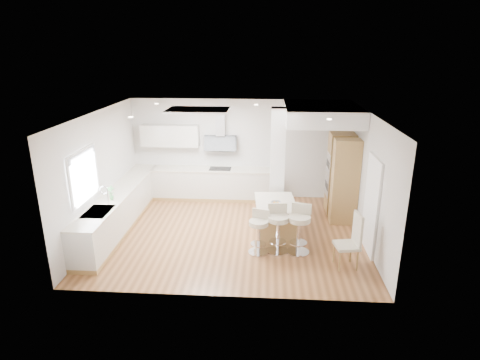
# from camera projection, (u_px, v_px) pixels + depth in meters

# --- Properties ---
(ground) EXTENTS (6.00, 6.00, 0.00)m
(ground) POSITION_uv_depth(u_px,v_px,m) (232.00, 233.00, 9.38)
(ground) COLOR #945F37
(ground) RESTS_ON ground
(ceiling) EXTENTS (6.00, 5.00, 0.02)m
(ceiling) POSITION_uv_depth(u_px,v_px,m) (232.00, 233.00, 9.38)
(ceiling) COLOR white
(ceiling) RESTS_ON ground
(wall_back) EXTENTS (6.00, 0.04, 2.80)m
(wall_back) POSITION_uv_depth(u_px,v_px,m) (239.00, 149.00, 11.30)
(wall_back) COLOR beige
(wall_back) RESTS_ON ground
(wall_left) EXTENTS (0.04, 5.00, 2.80)m
(wall_left) POSITION_uv_depth(u_px,v_px,m) (100.00, 174.00, 9.13)
(wall_left) COLOR beige
(wall_left) RESTS_ON ground
(wall_right) EXTENTS (0.04, 5.00, 2.80)m
(wall_right) POSITION_uv_depth(u_px,v_px,m) (368.00, 179.00, 8.75)
(wall_right) COLOR beige
(wall_right) RESTS_ON ground
(skylight) EXTENTS (4.10, 2.10, 0.06)m
(skylight) POSITION_uv_depth(u_px,v_px,m) (198.00, 110.00, 9.12)
(skylight) COLOR white
(skylight) RESTS_ON ground
(window_left) EXTENTS (0.06, 1.28, 1.07)m
(window_left) POSITION_uv_depth(u_px,v_px,m) (83.00, 173.00, 8.18)
(window_left) COLOR white
(window_left) RESTS_ON ground
(doorway_right) EXTENTS (0.05, 1.00, 2.10)m
(doorway_right) POSITION_uv_depth(u_px,v_px,m) (371.00, 206.00, 8.31)
(doorway_right) COLOR #433C34
(doorway_right) RESTS_ON ground
(counter_left) EXTENTS (0.63, 4.50, 1.35)m
(counter_left) POSITION_uv_depth(u_px,v_px,m) (120.00, 208.00, 9.62)
(counter_left) COLOR #AB8449
(counter_left) RESTS_ON ground
(counter_back) EXTENTS (3.62, 0.63, 2.50)m
(counter_back) POSITION_uv_depth(u_px,v_px,m) (206.00, 175.00, 11.32)
(counter_back) COLOR #AB8449
(counter_back) RESTS_ON ground
(pillar) EXTENTS (0.35, 0.35, 2.80)m
(pillar) POSITION_uv_depth(u_px,v_px,m) (277.00, 165.00, 9.77)
(pillar) COLOR white
(pillar) RESTS_ON ground
(soffit) EXTENTS (1.78, 2.20, 0.40)m
(soffit) POSITION_uv_depth(u_px,v_px,m) (322.00, 114.00, 9.75)
(soffit) COLOR white
(soffit) RESTS_ON ground
(oven_column) EXTENTS (0.63, 1.21, 2.10)m
(oven_column) POSITION_uv_depth(u_px,v_px,m) (342.00, 177.00, 10.04)
(oven_column) COLOR #AB8449
(oven_column) RESTS_ON ground
(peninsula) EXTENTS (0.99, 1.41, 0.88)m
(peninsula) POSITION_uv_depth(u_px,v_px,m) (275.00, 219.00, 9.16)
(peninsula) COLOR #AB8449
(peninsula) RESTS_ON ground
(bar_stool_a) EXTENTS (0.52, 0.52, 0.94)m
(bar_stool_a) POSITION_uv_depth(u_px,v_px,m) (259.00, 230.00, 8.34)
(bar_stool_a) COLOR silver
(bar_stool_a) RESTS_ON ground
(bar_stool_b) EXTENTS (0.52, 0.52, 1.04)m
(bar_stool_b) POSITION_uv_depth(u_px,v_px,m) (278.00, 226.00, 8.38)
(bar_stool_b) COLOR silver
(bar_stool_b) RESTS_ON ground
(bar_stool_c) EXTENTS (0.58, 0.58, 1.06)m
(bar_stool_c) POSITION_uv_depth(u_px,v_px,m) (299.00, 227.00, 8.33)
(bar_stool_c) COLOR silver
(bar_stool_c) RESTS_ON ground
(dining_chair) EXTENTS (0.50, 0.50, 1.13)m
(dining_chair) POSITION_uv_depth(u_px,v_px,m) (352.00, 239.00, 7.78)
(dining_chair) COLOR beige
(dining_chair) RESTS_ON ground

